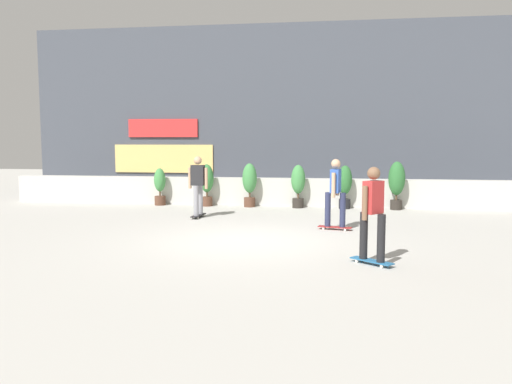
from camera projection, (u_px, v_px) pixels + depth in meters
name	position (u px, v px, depth m)	size (l,w,h in m)	color
ground_plane	(246.00, 241.00, 11.04)	(48.00, 48.00, 0.00)	#B2AFA8
planter_wall	(276.00, 192.00, 16.90)	(18.00, 0.40, 0.90)	beige
building_backdrop	(287.00, 112.00, 20.55)	(20.00, 2.08, 6.50)	#424751
potted_plant_0	(160.00, 185.00, 16.99)	(0.38, 0.38, 1.22)	brown
potted_plant_1	(207.00, 182.00, 16.74)	(0.45, 0.45, 1.36)	brown
potted_plant_2	(250.00, 182.00, 16.54)	(0.46, 0.46, 1.40)	brown
potted_plant_3	(298.00, 184.00, 16.31)	(0.45, 0.45, 1.36)	#2D2823
potted_plant_4	(345.00, 184.00, 16.10)	(0.44, 0.44, 1.35)	black
potted_plant_5	(397.00, 182.00, 15.87)	(0.51, 0.51, 1.48)	#2D2823
skater_foreground	(198.00, 184.00, 14.25)	(0.56, 0.81, 1.70)	black
skater_far_right	(373.00, 211.00, 8.86)	(0.74, 0.66, 1.70)	#266699
skater_mid_plaza	(335.00, 191.00, 12.31)	(0.82, 0.55, 1.70)	maroon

